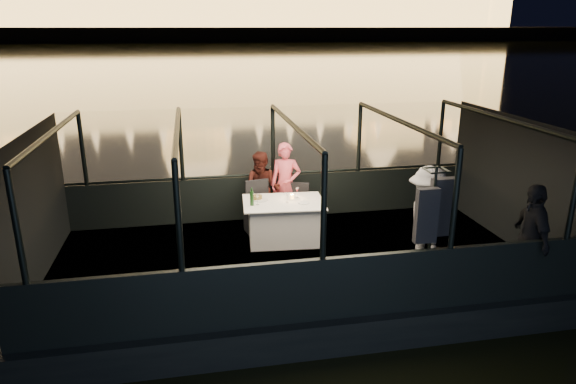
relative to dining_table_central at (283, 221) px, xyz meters
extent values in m
plane|color=black|center=(0.02, 79.28, -0.89)|extent=(500.00, 500.00, 0.00)
cube|color=black|center=(0.02, -0.72, -0.89)|extent=(8.60, 4.40, 1.00)
cube|color=black|center=(0.02, -0.72, -0.41)|extent=(8.00, 4.00, 0.04)
cube|color=black|center=(0.02, 1.28, 0.06)|extent=(8.00, 0.08, 0.90)
cube|color=black|center=(0.02, -2.72, 0.06)|extent=(8.00, 0.08, 0.90)
cube|color=#423D33|center=(0.02, 209.28, 0.11)|extent=(400.00, 140.00, 6.00)
cube|color=silver|center=(0.00, 0.00, 0.00)|extent=(1.53, 1.16, 0.77)
cube|color=black|center=(-0.39, 0.50, 0.06)|extent=(0.54, 0.54, 0.98)
cube|color=black|center=(0.44, 0.55, 0.06)|extent=(0.52, 0.52, 0.87)
imported|color=#E25261|center=(0.20, 0.86, 0.36)|extent=(0.67, 0.52, 1.65)
imported|color=#3B1510|center=(-0.26, 0.86, 0.36)|extent=(0.88, 0.80, 1.49)
imported|color=white|center=(2.02, -1.57, 0.47)|extent=(0.93, 1.26, 1.74)
imported|color=black|center=(3.23, -2.47, 0.47)|extent=(0.59, 1.04, 1.66)
cylinder|color=#143413|center=(-0.58, -0.08, 0.53)|extent=(0.09, 0.09, 0.32)
cylinder|color=olive|center=(-0.45, 0.22, 0.42)|extent=(0.21, 0.21, 0.07)
cylinder|color=gold|center=(0.19, 0.13, 0.42)|extent=(0.07, 0.07, 0.09)
cylinder|color=white|center=(0.34, -0.13, 0.39)|extent=(0.28, 0.28, 0.01)
cylinder|color=silver|center=(-0.39, 0.16, 0.39)|extent=(0.33, 0.33, 0.02)
camera|label=1|loc=(-1.57, -8.61, 3.40)|focal=32.00mm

